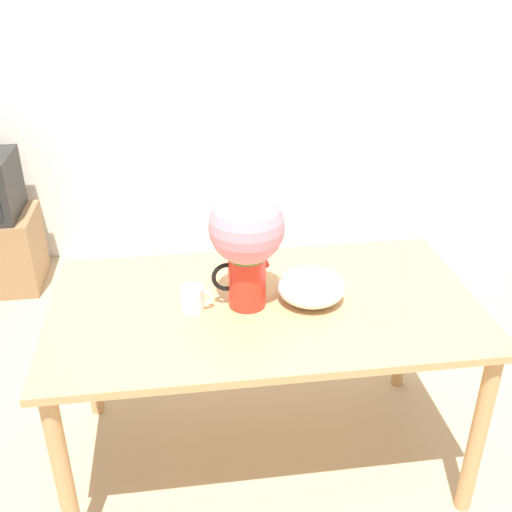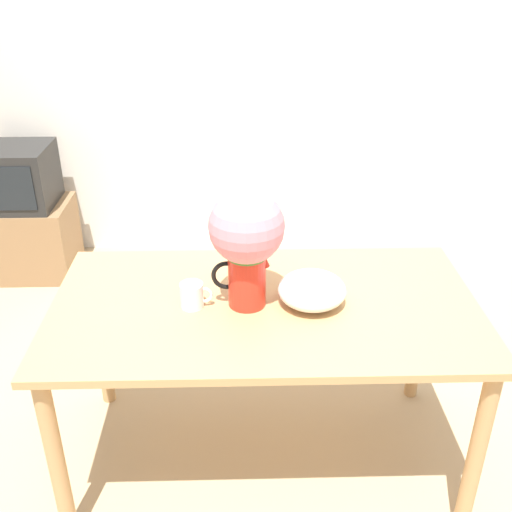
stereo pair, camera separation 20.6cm
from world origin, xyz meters
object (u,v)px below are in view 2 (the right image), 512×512
Objects in this scene: flower_vase at (247,237)px; white_bowl at (312,290)px; coffee_mug at (193,295)px; tv_set at (17,176)px.

flower_vase is 0.32m from white_bowl.
white_bowl reaches higher than coffee_mug.
white_bowl is at bearing -1.35° from flower_vase.
flower_vase reaches higher than tv_set.
coffee_mug is 0.43m from white_bowl.
tv_set is (-1.20, 1.66, -0.15)m from coffee_mug.
coffee_mug is at bearing -176.74° from flower_vase.
flower_vase is at bearing 3.26° from coffee_mug.
white_bowl is (0.43, 0.01, 0.01)m from coffee_mug.
tv_set is at bearing 125.71° from coffee_mug.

